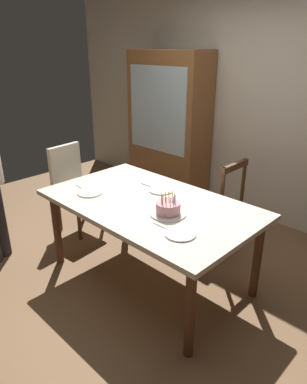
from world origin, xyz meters
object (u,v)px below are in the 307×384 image
Objects in this scene: plate_near_guest at (180,234)px; chair_spindle_back at (216,206)px; plate_near_celebrant at (90,193)px; plate_far_side at (161,190)px; china_cabinet at (168,127)px; birthday_cake at (168,209)px; dining_table at (149,210)px; chair_upholstered at (73,184)px.

plate_near_guest is 0.23× the size of chair_spindle_back.
chair_spindle_back is (0.60, 1.09, -0.30)m from plate_near_celebrant.
plate_near_celebrant is 0.63m from plate_far_side.
plate_far_side is at bearing -50.08° from china_cabinet.
plate_near_guest is (0.27, -0.17, -0.04)m from birthday_cake.
plate_far_side is 0.12× the size of china_cabinet.
china_cabinet is (-1.19, 1.56, 0.28)m from dining_table.
birthday_cake reaches higher than plate_near_guest.
china_cabinet reaches higher than birthday_cake.
china_cabinet is at bearing 127.46° from dining_table.
chair_upholstered is at bearing -93.68° from china_cabinet.
chair_spindle_back is 0.50× the size of china_cabinet.
birthday_cake is 2.19m from china_cabinet.
chair_spindle_back is at bearing 111.90° from plate_near_guest.
chair_upholstered is (-0.79, 0.34, -0.23)m from plate_near_celebrant.
plate_near_guest is 1.87m from chair_upholstered.
plate_near_guest is at bearing -46.03° from china_cabinet.
dining_table is 0.95× the size of china_cabinet.
dining_table is 0.27m from plate_far_side.
chair_spindle_back is at bearing 83.17° from dining_table.
plate_near_guest is (1.03, 0.00, 0.00)m from plate_near_celebrant.
china_cabinet is at bearing 86.32° from chair_upholstered.
dining_table is 0.31m from birthday_cake.
plate_near_guest is 0.12× the size of china_cabinet.
chair_upholstered is (-1.83, 0.34, -0.23)m from plate_near_guest.
birthday_cake is 0.99m from chair_spindle_back.
chair_upholstered reaches higher than birthday_cake.
birthday_cake is at bearing 12.67° from plate_near_celebrant.
birthday_cake is at bearing -5.99° from chair_upholstered.
plate_far_side is (-0.09, 0.24, 0.08)m from dining_table.
china_cabinet is at bearing 129.92° from plate_far_side.
china_cabinet reaches higher than dining_table.
birthday_cake is 1.27× the size of plate_near_celebrant.
birthday_cake is 1.27× the size of plate_far_side.
chair_upholstered is (-1.39, -0.75, 0.07)m from chair_spindle_back.
plate_near_celebrant is 0.23× the size of chair_upholstered.
plate_near_celebrant is (-0.49, -0.24, 0.08)m from dining_table.
china_cabinet reaches higher than plate_near_celebrant.
plate_far_side is (0.40, 0.48, 0.00)m from plate_near_celebrant.
plate_near_celebrant reaches higher than dining_table.
plate_near_celebrant is 1.28m from chair_spindle_back.
dining_table is 8.17× the size of plate_near_guest.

